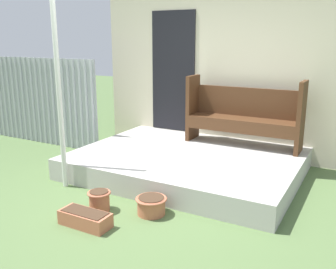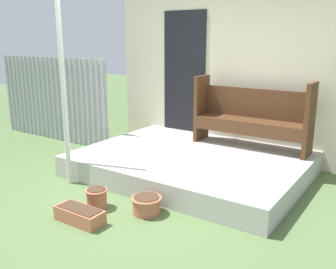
{
  "view_description": "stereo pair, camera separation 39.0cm",
  "coord_description": "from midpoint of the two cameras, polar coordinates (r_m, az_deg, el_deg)",
  "views": [
    {
      "loc": [
        2.13,
        -3.38,
        1.85
      ],
      "look_at": [
        0.06,
        0.4,
        0.74
      ],
      "focal_mm": 40.0,
      "sensor_mm": 36.0,
      "label": 1
    },
    {
      "loc": [
        2.47,
        -3.18,
        1.85
      ],
      "look_at": [
        0.06,
        0.4,
        0.74
      ],
      "focal_mm": 40.0,
      "sensor_mm": 36.0,
      "label": 2
    }
  ],
  "objects": [
    {
      "name": "fence_corrugated",
      "position": [
        7.22,
        -20.94,
        4.82
      ],
      "size": [
        2.76,
        0.05,
        1.53
      ],
      "color": "#9EA3A8",
      "rests_on": "ground_plane"
    },
    {
      "name": "house_wall",
      "position": [
        6.1,
        5.73,
        9.17
      ],
      "size": [
        4.21,
        0.08,
        2.6
      ],
      "color": "beige",
      "rests_on": "ground_plane"
    },
    {
      "name": "ground_plane",
      "position": [
        4.41,
        -5.77,
        -10.43
      ],
      "size": [
        24.0,
        24.0,
        0.0
      ],
      "primitive_type": "plane",
      "color": "#516B3D"
    },
    {
      "name": "porch_slab",
      "position": [
        5.28,
        0.8,
        -4.4
      ],
      "size": [
        3.01,
        2.28,
        0.29
      ],
      "color": "#B2AFA8",
      "rests_on": "ground_plane"
    },
    {
      "name": "planter_box_rect",
      "position": [
        4.01,
        -15.31,
        -12.31
      ],
      "size": [
        0.54,
        0.23,
        0.16
      ],
      "color": "#B76647",
      "rests_on": "ground_plane"
    },
    {
      "name": "flower_pot_middle",
      "position": [
        4.12,
        -5.32,
        -10.65
      ],
      "size": [
        0.34,
        0.34,
        0.2
      ],
      "color": "#B76647",
      "rests_on": "ground_plane"
    },
    {
      "name": "bench",
      "position": [
        5.62,
        9.54,
        3.33
      ],
      "size": [
        1.7,
        0.4,
        1.01
      ],
      "rotation": [
        0.0,
        0.0,
        -0.0
      ],
      "color": "#4C2D19",
      "rests_on": "porch_slab"
    },
    {
      "name": "flower_pot_left",
      "position": [
        4.28,
        -13.05,
        -9.73
      ],
      "size": [
        0.26,
        0.26,
        0.23
      ],
      "color": "#B76647",
      "rests_on": "ground_plane"
    },
    {
      "name": "support_post",
      "position": [
        4.8,
        -18.56,
        6.08
      ],
      "size": [
        0.06,
        0.06,
        2.43
      ],
      "color": "silver",
      "rests_on": "ground_plane"
    }
  ]
}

